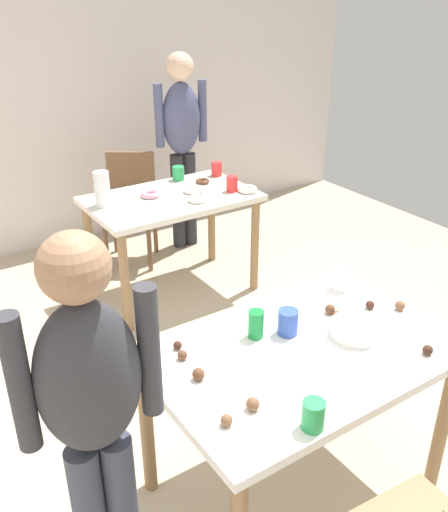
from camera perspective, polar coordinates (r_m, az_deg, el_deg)
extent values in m
plane|color=tan|center=(2.79, 5.06, -22.25)|extent=(6.40, 6.40, 0.00)
cube|color=silver|center=(4.83, -19.32, 15.46)|extent=(6.40, 0.10, 2.60)
cube|color=white|center=(2.32, 7.80, -9.87)|extent=(1.21, 0.81, 0.04)
cylinder|color=olive|center=(2.72, 21.35, -15.53)|extent=(0.06, 0.06, 0.71)
cylinder|color=olive|center=(2.55, -7.85, -16.84)|extent=(0.06, 0.06, 0.71)
cylinder|color=olive|center=(3.05, 10.95, -8.93)|extent=(0.06, 0.06, 0.71)
cube|color=silver|center=(3.91, -5.38, 5.80)|extent=(1.14, 0.71, 0.04)
cylinder|color=olive|center=(3.63, -10.00, -2.75)|extent=(0.06, 0.06, 0.71)
cylinder|color=olive|center=(4.08, 3.14, 1.07)|extent=(0.06, 0.06, 0.71)
cylinder|color=olive|center=(4.12, -13.39, 0.58)|extent=(0.06, 0.06, 0.71)
cylinder|color=olive|center=(4.52, -1.27, 3.70)|extent=(0.06, 0.06, 0.71)
cube|color=brown|center=(4.53, -9.57, 4.41)|extent=(0.56, 0.56, 0.04)
cube|color=brown|center=(4.62, -9.40, 7.89)|extent=(0.33, 0.25, 0.42)
cylinder|color=brown|center=(4.44, -7.58, 0.90)|extent=(0.04, 0.04, 0.41)
cylinder|color=brown|center=(4.50, -11.86, 0.93)|extent=(0.04, 0.04, 0.41)
cylinder|color=brown|center=(4.75, -7.00, 2.66)|extent=(0.04, 0.04, 0.41)
cylinder|color=brown|center=(4.81, -11.02, 2.67)|extent=(0.04, 0.04, 0.41)
ellipsoid|color=#333338|center=(1.75, -13.59, -11.98)|extent=(0.35, 0.25, 0.54)
sphere|color=#997051|center=(1.55, -15.01, -1.13)|extent=(0.21, 0.21, 0.21)
cylinder|color=#333338|center=(1.72, -20.06, -12.16)|extent=(0.08, 0.08, 0.46)
cylinder|color=#333338|center=(1.76, -7.59, -9.60)|extent=(0.08, 0.08, 0.46)
cylinder|color=#28282D|center=(4.82, -3.49, 5.74)|extent=(0.11, 0.11, 0.81)
cylinder|color=#28282D|center=(4.77, -4.68, 5.50)|extent=(0.11, 0.11, 0.81)
ellipsoid|color=#4C5175|center=(4.60, -4.36, 13.72)|extent=(0.33, 0.22, 0.57)
sphere|color=beige|center=(4.53, -4.54, 18.63)|extent=(0.22, 0.22, 0.22)
cylinder|color=#4C5175|center=(4.67, -2.20, 14.52)|extent=(0.07, 0.07, 0.49)
cylinder|color=#4C5175|center=(4.51, -6.62, 13.95)|extent=(0.07, 0.07, 0.49)
cylinder|color=white|center=(2.42, 13.16, -7.27)|extent=(0.20, 0.20, 0.06)
cylinder|color=#198438|center=(2.34, 3.26, -6.92)|extent=(0.07, 0.07, 0.12)
cube|color=silver|center=(2.11, 11.49, -13.74)|extent=(0.17, 0.02, 0.01)
cylinder|color=white|center=(2.75, 11.78, -2.39)|extent=(0.09, 0.09, 0.10)
cylinder|color=green|center=(1.94, 9.05, -15.67)|extent=(0.08, 0.08, 0.11)
cylinder|color=#3351B2|center=(2.37, 6.51, -6.69)|extent=(0.09, 0.09, 0.11)
sphere|color=brown|center=(2.55, 10.71, -5.33)|extent=(0.05, 0.05, 0.05)
sphere|color=#3D2319|center=(2.86, 11.84, -1.83)|extent=(0.04, 0.04, 0.04)
sphere|color=brown|center=(1.95, 0.27, -16.34)|extent=(0.04, 0.04, 0.04)
sphere|color=#3D2319|center=(2.63, 14.61, -4.83)|extent=(0.04, 0.04, 0.04)
sphere|color=#3D2319|center=(2.29, -4.74, -9.02)|extent=(0.04, 0.04, 0.04)
sphere|color=brown|center=(2.65, 17.43, -4.84)|extent=(0.04, 0.04, 0.04)
sphere|color=#3D2319|center=(2.39, 19.98, -8.97)|extent=(0.04, 0.04, 0.04)
sphere|color=brown|center=(2.23, -8.17, -10.33)|extent=(0.04, 0.04, 0.04)
sphere|color=brown|center=(2.52, 11.46, -5.88)|extent=(0.04, 0.04, 0.04)
sphere|color=brown|center=(2.00, 2.94, -14.79)|extent=(0.05, 0.05, 0.05)
sphere|color=brown|center=(2.23, -4.26, -10.01)|extent=(0.04, 0.04, 0.04)
sphere|color=brown|center=(2.13, -2.62, -11.91)|extent=(0.05, 0.05, 0.05)
cylinder|color=white|center=(3.77, -12.27, 6.68)|extent=(0.10, 0.10, 0.23)
cylinder|color=red|center=(4.30, -0.76, 8.83)|extent=(0.08, 0.08, 0.10)
cylinder|color=red|center=(3.96, 0.82, 7.34)|extent=(0.08, 0.08, 0.11)
cylinder|color=green|center=(4.21, -4.66, 8.38)|extent=(0.09, 0.09, 0.10)
torus|color=pink|center=(3.90, -7.50, 6.24)|extent=(0.13, 0.13, 0.04)
torus|color=white|center=(3.96, 2.42, 6.79)|extent=(0.14, 0.14, 0.04)
torus|color=white|center=(3.78, -2.76, 5.79)|extent=(0.12, 0.12, 0.04)
torus|color=white|center=(3.96, -3.16, 6.76)|extent=(0.14, 0.14, 0.04)
torus|color=brown|center=(4.14, -2.19, 7.59)|extent=(0.10, 0.10, 0.03)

